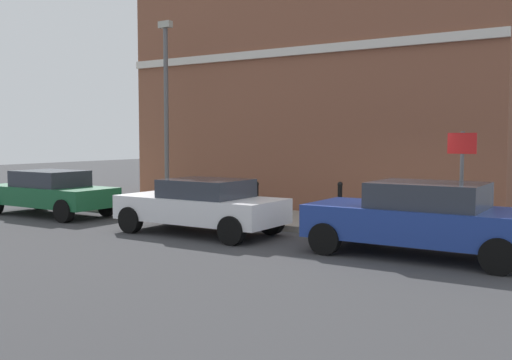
% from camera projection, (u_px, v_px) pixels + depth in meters
% --- Properties ---
extents(ground, '(80.00, 80.00, 0.00)m').
position_uv_depth(ground, '(377.00, 245.00, 12.88)').
color(ground, '#38383A').
extents(sidewalk, '(2.76, 30.00, 0.15)m').
position_uv_depth(sidewalk, '(210.00, 213.00, 17.68)').
color(sidewalk, gray).
rests_on(sidewalk, ground).
extents(corner_building, '(6.80, 12.20, 7.47)m').
position_uv_depth(corner_building, '(338.00, 96.00, 20.31)').
color(corner_building, brown).
rests_on(corner_building, ground).
extents(car_blue, '(2.02, 4.38, 1.46)m').
position_uv_depth(car_blue, '(421.00, 218.00, 11.58)').
color(car_blue, navy).
rests_on(car_blue, ground).
extents(car_white, '(1.90, 4.13, 1.33)m').
position_uv_depth(car_white, '(202.00, 205.00, 14.26)').
color(car_white, silver).
rests_on(car_white, ground).
extents(car_green, '(1.83, 4.25, 1.34)m').
position_uv_depth(car_green, '(50.00, 192.00, 17.64)').
color(car_green, '#195933').
rests_on(car_green, ground).
extents(utility_cabinet, '(0.46, 0.61, 1.15)m').
position_uv_depth(utility_cabinet, '(393.00, 205.00, 14.36)').
color(utility_cabinet, '#1E4C28').
rests_on(utility_cabinet, sidewalk).
extents(bollard_near_cabinet, '(0.14, 0.14, 1.04)m').
position_uv_depth(bollard_near_cabinet, '(340.00, 200.00, 15.24)').
color(bollard_near_cabinet, black).
rests_on(bollard_near_cabinet, sidewalk).
extents(bollard_far_kerb, '(0.14, 0.14, 1.04)m').
position_uv_depth(bollard_far_kerb, '(256.00, 200.00, 15.37)').
color(bollard_far_kerb, black).
rests_on(bollard_far_kerb, sidewalk).
extents(street_sign, '(0.08, 0.60, 2.30)m').
position_uv_depth(street_sign, '(462.00, 169.00, 12.49)').
color(street_sign, '#59595B').
rests_on(street_sign, sidewalk).
extents(lamppost, '(0.20, 0.44, 5.72)m').
position_uv_depth(lamppost, '(166.00, 105.00, 18.40)').
color(lamppost, '#59595B').
rests_on(lamppost, sidewalk).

